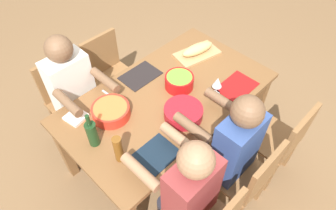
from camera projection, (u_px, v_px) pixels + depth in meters
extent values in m
plane|color=brown|center=(168.00, 148.00, 2.90)|extent=(8.00, 8.00, 0.00)
cube|color=brown|center=(168.00, 97.00, 2.36)|extent=(1.70, 0.98, 0.04)
cube|color=brown|center=(191.00, 63.00, 3.22)|extent=(0.07, 0.07, 0.70)
cube|color=brown|center=(65.00, 151.00, 2.47)|extent=(0.07, 0.07, 0.70)
cube|color=brown|center=(259.00, 104.00, 2.81)|extent=(0.07, 0.07, 0.70)
cube|color=olive|center=(115.00, 79.00, 2.92)|extent=(0.40, 0.40, 0.03)
cube|color=olive|center=(101.00, 54.00, 2.84)|extent=(0.38, 0.04, 0.40)
cube|color=olive|center=(141.00, 95.00, 3.09)|extent=(0.04, 0.04, 0.42)
cube|color=olive|center=(116.00, 113.00, 2.92)|extent=(0.04, 0.04, 0.42)
cube|color=olive|center=(121.00, 79.00, 3.25)|extent=(0.04, 0.04, 0.42)
cube|color=olive|center=(95.00, 95.00, 3.08)|extent=(0.04, 0.04, 0.42)
cube|color=olive|center=(75.00, 104.00, 2.70)|extent=(0.40, 0.40, 0.03)
cube|color=olive|center=(58.00, 78.00, 2.62)|extent=(0.38, 0.04, 0.40)
cube|color=olive|center=(105.00, 120.00, 2.86)|extent=(0.04, 0.04, 0.42)
cube|color=olive|center=(75.00, 140.00, 2.70)|extent=(0.04, 0.04, 0.42)
cube|color=olive|center=(85.00, 102.00, 3.02)|extent=(0.04, 0.04, 0.42)
cube|color=olive|center=(56.00, 120.00, 2.86)|extent=(0.04, 0.04, 0.42)
cylinder|color=#2D2D38|center=(101.00, 127.00, 2.79)|extent=(0.11, 0.11, 0.45)
cylinder|color=#2D2D38|center=(86.00, 137.00, 2.71)|extent=(0.11, 0.11, 0.45)
cube|color=white|center=(71.00, 85.00, 2.45)|extent=(0.34, 0.20, 0.55)
cylinder|color=brown|center=(105.00, 80.00, 2.32)|extent=(0.07, 0.30, 0.07)
cylinder|color=brown|center=(67.00, 103.00, 2.16)|extent=(0.07, 0.30, 0.07)
sphere|color=brown|center=(59.00, 49.00, 2.18)|extent=(0.21, 0.21, 0.21)
cube|color=olive|center=(237.00, 173.00, 2.23)|extent=(0.40, 0.40, 0.03)
cube|color=olive|center=(264.00, 174.00, 1.99)|extent=(0.38, 0.04, 0.40)
cube|color=olive|center=(202.00, 186.00, 2.40)|extent=(0.04, 0.04, 0.42)
cube|color=olive|center=(228.00, 161.00, 2.56)|extent=(0.04, 0.04, 0.42)
cube|color=olive|center=(261.00, 186.00, 2.40)|extent=(0.04, 0.04, 0.42)
cylinder|color=#2D2D38|center=(205.00, 175.00, 2.46)|extent=(0.11, 0.11, 0.45)
cylinder|color=#2D2D38|center=(217.00, 163.00, 2.53)|extent=(0.11, 0.11, 0.45)
cube|color=#334C8C|center=(237.00, 146.00, 2.05)|extent=(0.34, 0.20, 0.55)
cylinder|color=brown|center=(192.00, 128.00, 2.00)|extent=(0.07, 0.30, 0.07)
cylinder|color=brown|center=(223.00, 101.00, 2.16)|extent=(0.07, 0.30, 0.07)
sphere|color=brown|center=(247.00, 112.00, 1.77)|extent=(0.21, 0.21, 0.21)
cube|color=olive|center=(270.00, 137.00, 2.45)|extent=(0.40, 0.40, 0.03)
cube|color=olive|center=(299.00, 134.00, 2.21)|extent=(0.38, 0.04, 0.40)
cube|color=olive|center=(236.00, 152.00, 2.62)|extent=(0.04, 0.04, 0.42)
cube|color=olive|center=(258.00, 130.00, 2.78)|extent=(0.04, 0.04, 0.42)
cube|color=olive|center=(270.00, 176.00, 2.46)|extent=(0.04, 0.04, 0.42)
cube|color=olive|center=(291.00, 151.00, 2.62)|extent=(0.04, 0.04, 0.42)
cube|color=olive|center=(192.00, 197.00, 2.34)|extent=(0.04, 0.04, 0.42)
cylinder|color=#2D2D38|center=(179.00, 200.00, 2.31)|extent=(0.11, 0.11, 0.45)
cube|color=maroon|center=(192.00, 192.00, 1.83)|extent=(0.34, 0.20, 0.55)
cylinder|color=#9E7251|center=(141.00, 172.00, 1.78)|extent=(0.07, 0.30, 0.07)
cylinder|color=#9E7251|center=(179.00, 139.00, 1.94)|extent=(0.07, 0.30, 0.07)
sphere|color=#9E7251|center=(196.00, 160.00, 1.55)|extent=(0.21, 0.21, 0.21)
cylinder|color=red|center=(179.00, 82.00, 2.38)|extent=(0.23, 0.23, 0.11)
cylinder|color=#669E33|center=(179.00, 78.00, 2.35)|extent=(0.20, 0.20, 0.04)
cylinder|color=#B21923|center=(183.00, 113.00, 2.18)|extent=(0.29, 0.29, 0.08)
cylinder|color=beige|center=(183.00, 110.00, 2.16)|extent=(0.25, 0.25, 0.03)
cylinder|color=red|center=(111.00, 111.00, 2.18)|extent=(0.28, 0.28, 0.09)
cylinder|color=orange|center=(110.00, 109.00, 2.16)|extent=(0.25, 0.25, 0.03)
cube|color=tan|center=(197.00, 54.00, 2.69)|extent=(0.44, 0.30, 0.02)
ellipsoid|color=tan|center=(197.00, 49.00, 2.65)|extent=(0.34, 0.18, 0.09)
cylinder|color=#193819|center=(92.00, 134.00, 1.98)|extent=(0.08, 0.08, 0.20)
cylinder|color=#193819|center=(88.00, 120.00, 1.87)|extent=(0.03, 0.03, 0.09)
cylinder|color=brown|center=(118.00, 149.00, 1.88)|extent=(0.06, 0.06, 0.22)
cylinder|color=silver|center=(216.00, 93.00, 2.37)|extent=(0.07, 0.07, 0.01)
cylinder|color=silver|center=(216.00, 89.00, 2.34)|extent=(0.01, 0.01, 0.07)
cone|color=silver|center=(217.00, 82.00, 2.28)|extent=(0.08, 0.08, 0.08)
cube|color=black|center=(140.00, 76.00, 2.50)|extent=(0.32, 0.23, 0.01)
cube|color=silver|center=(109.00, 95.00, 2.35)|extent=(0.02, 0.17, 0.01)
cube|color=maroon|center=(237.00, 86.00, 2.42)|extent=(0.32, 0.23, 0.01)
cube|color=#142333|center=(154.00, 157.00, 1.97)|extent=(0.32, 0.23, 0.01)
cube|color=white|center=(76.00, 117.00, 2.19)|extent=(0.16, 0.16, 0.02)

